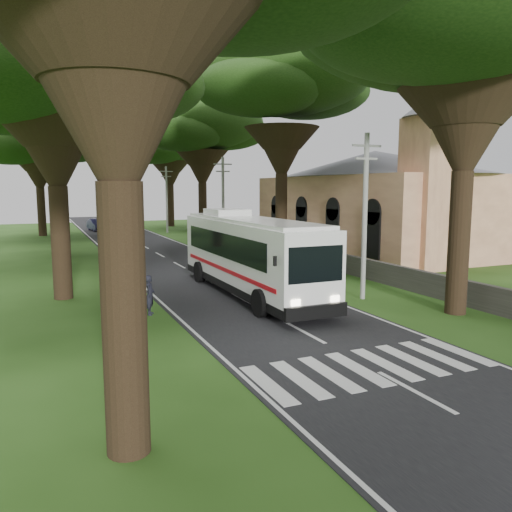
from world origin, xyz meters
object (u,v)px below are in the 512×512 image
object	(u,v)px
church	(376,194)
coach_bus	(249,253)
pole_mid	(223,203)
distant_car_b	(97,225)
pole_near	(365,214)
distant_car_c	(115,221)
pedestrian	(150,295)
pole_far	(167,198)
distant_car_a	(111,230)

from	to	relation	value
church	coach_bus	size ratio (longest dim) A/B	1.81
pole_mid	distant_car_b	distance (m)	27.50
pole_near	pole_mid	distance (m)	20.00
distant_car_c	pedestrian	bearing A→B (deg)	87.80
pole_far	pedestrian	size ratio (longest dim) A/B	4.65
distant_car_b	distant_car_c	distance (m)	10.04
pole_mid	distant_car_a	size ratio (longest dim) A/B	2.07
coach_bus	pole_near	bearing A→B (deg)	-34.90
pole_mid	pedestrian	size ratio (longest dim) A/B	4.65
pole_mid	distant_car_b	size ratio (longest dim) A/B	1.77
church	distant_car_c	distance (m)	43.50
pole_near	pedestrian	xyz separation A→B (m)	(-10.23, 1.11, -3.32)
pole_far	distant_car_b	distance (m)	10.37
pole_near	pole_far	distance (m)	40.00
pole_far	distant_car_b	world-z (taller)	pole_far
pole_far	distant_car_c	size ratio (longest dim) A/B	1.99
pedestrian	church	bearing A→B (deg)	-38.83
church	pole_far	world-z (taller)	church
pole_far	pedestrian	xyz separation A→B (m)	(-10.23, -38.89, -3.32)
pole_far	distant_car_a	bearing A→B (deg)	-162.60
pole_far	coach_bus	size ratio (longest dim) A/B	0.60
distant_car_a	pedestrian	world-z (taller)	pedestrian
distant_car_a	distant_car_c	distance (m)	18.03
church	pedestrian	world-z (taller)	church
distant_car_b	pedestrian	size ratio (longest dim) A/B	2.62
coach_bus	pedestrian	world-z (taller)	coach_bus
pole_near	pole_mid	bearing A→B (deg)	90.00
church	pole_mid	distance (m)	13.16
distant_car_c	pole_far	bearing A→B (deg)	108.74
pole_far	distant_car_c	bearing A→B (deg)	104.43
coach_bus	distant_car_a	bearing A→B (deg)	93.80
distant_car_a	distant_car_c	xyz separation A→B (m)	(2.93, 17.79, -0.08)
pole_near	distant_car_a	xyz separation A→B (m)	(-6.94, 37.82, -3.49)
pole_mid	distant_car_c	world-z (taller)	pole_mid
church	coach_bus	world-z (taller)	church
pole_far	distant_car_a	distance (m)	8.07
pole_near	coach_bus	xyz separation A→B (m)	(-4.68, 3.27, -2.08)
church	distant_car_b	distance (m)	36.82
church	pole_mid	xyz separation A→B (m)	(-12.36, 4.45, -0.73)
pole_mid	distant_car_a	xyz separation A→B (m)	(-6.94, 17.82, -3.49)
pedestrian	pole_near	bearing A→B (deg)	-77.58
pole_mid	coach_bus	distance (m)	17.49
pole_mid	distant_car_b	bearing A→B (deg)	106.11
pole_far	distant_car_b	size ratio (longest dim) A/B	1.77
distant_car_b	pole_far	bearing A→B (deg)	-48.00
pole_mid	coach_bus	bearing A→B (deg)	-105.63
pole_mid	distant_car_c	bearing A→B (deg)	96.44
pole_far	distant_car_a	size ratio (longest dim) A/B	2.07
pole_far	distant_car_a	world-z (taller)	pole_far
coach_bus	pedestrian	xyz separation A→B (m)	(-5.55, -2.16, -1.24)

